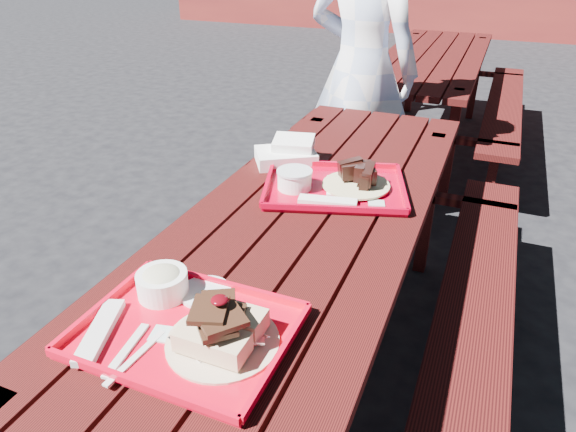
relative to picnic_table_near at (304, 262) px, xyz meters
The scene contains 7 objects.
ground 0.56m from the picnic_table_near, ahead, with size 60.00×60.00×0.00m, color black.
picnic_table_near is the anchor object (origin of this frame).
picnic_table_far 2.80m from the picnic_table_near, 90.00° to the left, with size 1.41×2.40×0.75m.
near_tray 0.67m from the picnic_table_near, 94.21° to the right, with size 0.48×0.41×0.15m.
far_tray 0.30m from the picnic_table_near, 82.56° to the left, with size 0.59×0.51×0.08m.
white_cloth 0.51m from the picnic_table_near, 119.70° to the left, with size 0.29×0.27×0.10m.
person 1.50m from the picnic_table_near, 98.43° to the left, with size 0.66×0.43×1.81m, color silver.
Camera 1 is at (0.52, -1.40, 1.56)m, focal length 32.00 mm.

